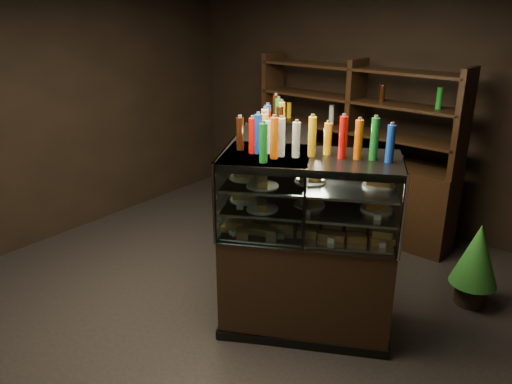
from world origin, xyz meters
TOP-DOWN VIEW (x-y plane):
  - ground at (0.00, 0.00)m, footprint 5.00×5.00m
  - room_shell at (0.00, 0.00)m, footprint 5.02×5.02m
  - display_case at (0.54, 0.07)m, footprint 1.87×1.54m
  - food_display at (0.54, 0.06)m, footprint 1.47×1.19m
  - bottles_top at (0.54, 0.07)m, footprint 1.30×1.04m
  - potted_conifer at (1.79, 1.20)m, footprint 0.41×0.41m
  - back_shelving at (0.10, 2.05)m, footprint 2.49×0.54m

SIDE VIEW (x-z plane):
  - ground at x=0.00m, z-range 0.00..0.00m
  - display_case at x=0.54m, z-range -0.25..1.25m
  - potted_conifer at x=1.79m, z-range 0.06..0.94m
  - back_shelving at x=0.10m, z-range -0.40..1.60m
  - food_display at x=0.54m, z-range 0.87..1.33m
  - bottles_top at x=0.54m, z-range 1.48..1.78m
  - room_shell at x=0.00m, z-range 0.44..3.45m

